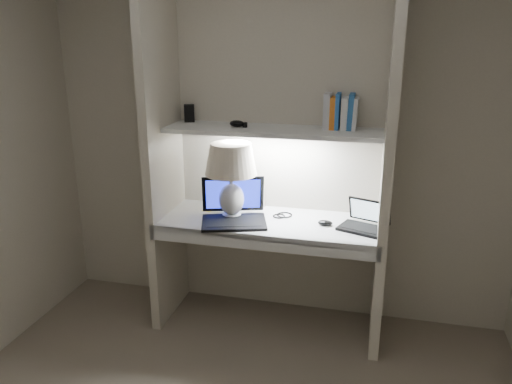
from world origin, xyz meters
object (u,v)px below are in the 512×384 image
(table_lamp, at_px, (231,168))
(speaker, at_px, (256,197))
(laptop_netbook, at_px, (364,222))
(laptop_main, at_px, (234,211))
(book_row, at_px, (340,112))

(table_lamp, relative_size, speaker, 3.33)
(table_lamp, height_order, laptop_netbook, table_lamp)
(laptop_main, xyz_separation_m, book_row, (0.65, 0.24, 0.64))
(table_lamp, distance_m, laptop_netbook, 0.92)
(speaker, xyz_separation_m, book_row, (0.56, -0.04, 0.63))
(table_lamp, xyz_separation_m, laptop_main, (0.03, -0.06, -0.28))
(table_lamp, height_order, speaker, table_lamp)
(laptop_netbook, height_order, book_row, book_row)
(laptop_main, distance_m, book_row, 0.94)
(laptop_netbook, xyz_separation_m, speaker, (-0.76, 0.22, 0.03))
(laptop_main, height_order, laptop_netbook, laptop_main)
(table_lamp, xyz_separation_m, book_row, (0.68, 0.18, 0.36))
(speaker, relative_size, book_row, 0.67)
(laptop_netbook, distance_m, speaker, 0.79)
(book_row, bearing_deg, laptop_main, -159.45)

